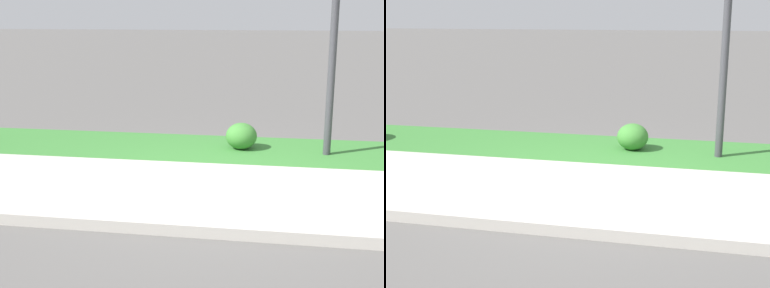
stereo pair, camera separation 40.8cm
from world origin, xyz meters
The scene contains 5 objects.
ground_plane centered at (0.00, 0.00, 0.00)m, with size 120.00×120.00×0.00m, color #5B5956.
sidewalk_pavement centered at (0.00, 0.00, 0.01)m, with size 18.00×2.39×0.01m, color #BCB7AD.
grass_verge centered at (0.00, 2.08, 0.00)m, with size 18.00×1.77×0.01m, color #387A33.
street_curb centered at (0.00, -1.27, 0.06)m, with size 18.00×0.16×0.12m, color #BCB7AD.
shrub_bush_mid_verge centered at (0.16, 2.12, 0.20)m, with size 0.48×0.48×0.41m.
Camera 2 is at (1.12, -5.89, 2.07)m, focal length 50.00 mm.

